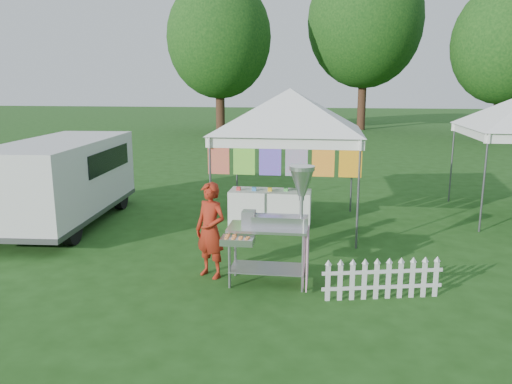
# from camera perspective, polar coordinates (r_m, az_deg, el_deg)

# --- Properties ---
(ground) EXTENTS (120.00, 120.00, 0.00)m
(ground) POSITION_cam_1_polar(r_m,az_deg,el_deg) (7.90, 1.59, -10.74)
(ground) COLOR #1C4213
(ground) RESTS_ON ground
(canopy_main) EXTENTS (4.24, 4.24, 3.45)m
(canopy_main) POSITION_cam_1_polar(r_m,az_deg,el_deg) (10.76, 3.92, 11.69)
(canopy_main) COLOR #59595E
(canopy_main) RESTS_ON ground
(tree_left) EXTENTS (6.40, 6.40, 9.53)m
(tree_left) POSITION_cam_1_polar(r_m,az_deg,el_deg) (32.09, -4.22, 17.13)
(tree_left) COLOR #341D12
(tree_left) RESTS_ON ground
(tree_mid) EXTENTS (7.60, 7.60, 11.52)m
(tree_mid) POSITION_cam_1_polar(r_m,az_deg,el_deg) (35.53, 12.39, 18.53)
(tree_mid) COLOR #341D12
(tree_mid) RESTS_ON ground
(tree_right) EXTENTS (5.60, 5.60, 8.42)m
(tree_right) POSITION_cam_1_polar(r_m,az_deg,el_deg) (30.70, 26.61, 14.92)
(tree_right) COLOR #341D12
(tree_right) RESTS_ON ground
(donut_cart) EXTENTS (1.35, 0.93, 1.88)m
(donut_cart) POSITION_cam_1_polar(r_m,az_deg,el_deg) (7.64, 2.84, -2.79)
(donut_cart) COLOR gray
(donut_cart) RESTS_ON ground
(vendor) EXTENTS (0.68, 0.60, 1.56)m
(vendor) POSITION_cam_1_polar(r_m,az_deg,el_deg) (8.08, -5.22, -4.38)
(vendor) COLOR maroon
(vendor) RESTS_ON ground
(cargo_van) EXTENTS (2.14, 4.64, 1.88)m
(cargo_van) POSITION_cam_1_polar(r_m,az_deg,el_deg) (11.95, -21.02, 1.43)
(cargo_van) COLOR silver
(cargo_van) RESTS_ON ground
(picket_fence) EXTENTS (1.76, 0.45, 0.56)m
(picket_fence) POSITION_cam_1_polar(r_m,az_deg,el_deg) (7.61, 14.24, -9.75)
(picket_fence) COLOR silver
(picket_fence) RESTS_ON ground
(display_table) EXTENTS (1.80, 0.70, 0.77)m
(display_table) POSITION_cam_1_polar(r_m,az_deg,el_deg) (11.18, 1.63, -1.75)
(display_table) COLOR white
(display_table) RESTS_ON ground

